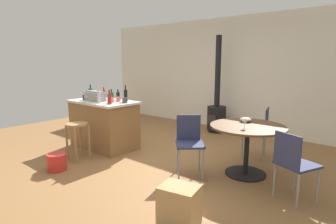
# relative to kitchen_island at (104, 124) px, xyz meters

# --- Properties ---
(ground_plane) EXTENTS (8.80, 8.80, 0.00)m
(ground_plane) POSITION_rel_kitchen_island_xyz_m (1.20, 0.08, -0.46)
(ground_plane) COLOR olive
(back_wall) EXTENTS (8.00, 0.10, 2.70)m
(back_wall) POSITION_rel_kitchen_island_xyz_m (1.20, 2.96, 0.89)
(back_wall) COLOR silver
(back_wall) RESTS_ON ground_plane
(kitchen_island) EXTENTS (1.34, 0.78, 0.92)m
(kitchen_island) POSITION_rel_kitchen_island_xyz_m (0.00, 0.00, 0.00)
(kitchen_island) COLOR olive
(kitchen_island) RESTS_ON ground_plane
(wooden_stool) EXTENTS (0.36, 0.36, 0.63)m
(wooden_stool) POSITION_rel_kitchen_island_xyz_m (0.21, -0.71, 0.01)
(wooden_stool) COLOR #A37A4C
(wooden_stool) RESTS_ON ground_plane
(dining_table) EXTENTS (1.08, 1.08, 0.75)m
(dining_table) POSITION_rel_kitchen_island_xyz_m (2.71, 0.51, 0.11)
(dining_table) COLOR black
(dining_table) RESTS_ON ground_plane
(folding_chair_near) EXTENTS (0.49, 0.49, 0.88)m
(folding_chair_near) POSITION_rel_kitchen_island_xyz_m (2.55, 1.33, 0.06)
(folding_chair_near) COLOR navy
(folding_chair_near) RESTS_ON ground_plane
(folding_chair_far) EXTENTS (0.56, 0.56, 0.87)m
(folding_chair_far) POSITION_rel_kitchen_island_xyz_m (2.04, -0.00, 0.06)
(folding_chair_far) COLOR navy
(folding_chair_far) RESTS_ON ground_plane
(folding_chair_left) EXTENTS (0.53, 0.53, 0.85)m
(folding_chair_left) POSITION_rel_kitchen_island_xyz_m (3.47, 0.09, 0.04)
(folding_chair_left) COLOR navy
(folding_chair_left) RESTS_ON ground_plane
(wood_stove) EXTENTS (0.44, 0.45, 2.25)m
(wood_stove) POSITION_rel_kitchen_island_xyz_m (1.08, 2.45, 0.07)
(wood_stove) COLOR black
(wood_stove) RESTS_ON ground_plane
(toolbox) EXTENTS (0.41, 0.22, 0.19)m
(toolbox) POSITION_rel_kitchen_island_xyz_m (-0.09, -0.10, 0.55)
(toolbox) COLOR gray
(toolbox) RESTS_ON kitchen_island
(bottle_0) EXTENTS (0.06, 0.06, 0.31)m
(bottle_0) POSITION_rel_kitchen_island_xyz_m (0.40, 0.23, 0.57)
(bottle_0) COLOR black
(bottle_0) RESTS_ON kitchen_island
(bottle_1) EXTENTS (0.07, 0.07, 0.21)m
(bottle_1) POSITION_rel_kitchen_island_xyz_m (0.14, 0.26, 0.54)
(bottle_1) COLOR black
(bottle_1) RESTS_ON kitchen_island
(bottle_2) EXTENTS (0.07, 0.07, 0.24)m
(bottle_2) POSITION_rel_kitchen_island_xyz_m (-0.16, 0.15, 0.55)
(bottle_2) COLOR maroon
(bottle_2) RESTS_ON kitchen_island
(bottle_3) EXTENTS (0.08, 0.08, 0.28)m
(bottle_3) POSITION_rel_kitchen_island_xyz_m (-0.43, 0.03, 0.57)
(bottle_3) COLOR #194C23
(bottle_3) RESTS_ON kitchen_island
(bottle_4) EXTENTS (0.07, 0.07, 0.26)m
(bottle_4) POSITION_rel_kitchen_island_xyz_m (0.45, -0.19, 0.55)
(bottle_4) COLOR maroon
(bottle_4) RESTS_ON kitchen_island
(bottle_5) EXTENTS (0.08, 0.08, 0.24)m
(bottle_5) POSITION_rel_kitchen_island_xyz_m (0.24, 0.02, 0.55)
(bottle_5) COLOR #194C23
(bottle_5) RESTS_ON kitchen_island
(bottle_6) EXTENTS (0.06, 0.06, 0.30)m
(bottle_6) POSITION_rel_kitchen_island_xyz_m (0.20, -0.23, 0.57)
(bottle_6) COLOR #B7B2AD
(bottle_6) RESTS_ON kitchen_island
(cup_0) EXTENTS (0.13, 0.09, 0.09)m
(cup_0) POSITION_rel_kitchen_island_xyz_m (0.52, 0.10, 0.50)
(cup_0) COLOR #383838
(cup_0) RESTS_ON kitchen_island
(cup_1) EXTENTS (0.11, 0.07, 0.10)m
(cup_1) POSITION_rel_kitchen_island_xyz_m (0.35, -0.07, 0.51)
(cup_1) COLOR #DB6651
(cup_1) RESTS_ON kitchen_island
(cup_2) EXTENTS (0.11, 0.08, 0.09)m
(cup_2) POSITION_rel_kitchen_island_xyz_m (0.30, 0.13, 0.50)
(cup_2) COLOR #DB6651
(cup_2) RESTS_ON kitchen_island
(cup_3) EXTENTS (0.13, 0.09, 0.09)m
(cup_3) POSITION_rel_kitchen_island_xyz_m (-0.03, 0.21, 0.50)
(cup_3) COLOR #383838
(cup_3) RESTS_ON kitchen_island
(cup_4) EXTENTS (0.12, 0.08, 0.10)m
(cup_4) POSITION_rel_kitchen_island_xyz_m (-0.38, -0.14, 0.51)
(cup_4) COLOR #383838
(cup_4) RESTS_ON kitchen_island
(wine_glass) EXTENTS (0.07, 0.07, 0.14)m
(wine_glass) POSITION_rel_kitchen_island_xyz_m (2.75, 0.31, 0.39)
(wine_glass) COLOR silver
(wine_glass) RESTS_ON dining_table
(serving_bowl) EXTENTS (0.18, 0.18, 0.07)m
(serving_bowl) POSITION_rel_kitchen_island_xyz_m (2.58, 0.72, 0.32)
(serving_bowl) COLOR tan
(serving_bowl) RESTS_ON dining_table
(cardboard_box) EXTENTS (0.44, 0.37, 0.41)m
(cardboard_box) POSITION_rel_kitchen_island_xyz_m (2.73, -1.14, -0.25)
(cardboard_box) COLOR tan
(cardboard_box) RESTS_ON ground_plane
(plastic_bucket) EXTENTS (0.29, 0.29, 0.26)m
(plastic_bucket) POSITION_rel_kitchen_island_xyz_m (0.40, -1.21, -0.33)
(plastic_bucket) COLOR red
(plastic_bucket) RESTS_ON ground_plane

